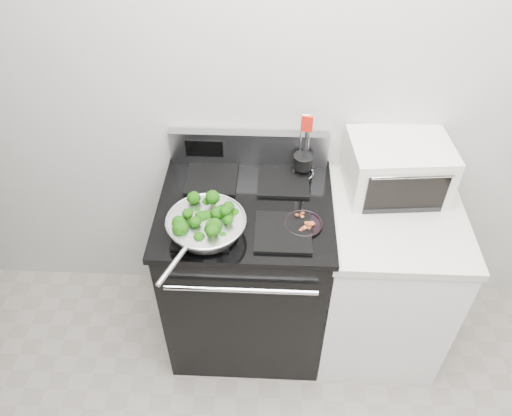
# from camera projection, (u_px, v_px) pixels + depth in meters

# --- Properties ---
(back_wall) EXTENTS (4.00, 0.02, 2.70)m
(back_wall) POSITION_uv_depth(u_px,v_px,m) (316.00, 89.00, 2.20)
(back_wall) COLOR beige
(back_wall) RESTS_ON ground
(gas_range) EXTENTS (0.79, 0.69, 1.13)m
(gas_range) POSITION_uv_depth(u_px,v_px,m) (247.00, 270.00, 2.56)
(gas_range) COLOR black
(gas_range) RESTS_ON floor
(counter) EXTENTS (0.62, 0.68, 0.92)m
(counter) POSITION_uv_depth(u_px,v_px,m) (380.00, 279.00, 2.55)
(counter) COLOR white
(counter) RESTS_ON floor
(skillet) EXTENTS (0.34, 0.51, 0.07)m
(skillet) POSITION_uv_depth(u_px,v_px,m) (206.00, 225.00, 2.07)
(skillet) COLOR silver
(skillet) RESTS_ON gas_range
(broccoli_pile) EXTENTS (0.26, 0.26, 0.09)m
(broccoli_pile) POSITION_uv_depth(u_px,v_px,m) (206.00, 222.00, 2.06)
(broccoli_pile) COLOR black
(broccoli_pile) RESTS_ON skillet
(bacon_plate) EXTENTS (0.16, 0.16, 0.04)m
(bacon_plate) POSITION_uv_depth(u_px,v_px,m) (303.00, 222.00, 2.13)
(bacon_plate) COLOR black
(bacon_plate) RESTS_ON gas_range
(utensil_holder) EXTENTS (0.11, 0.11, 0.34)m
(utensil_holder) POSITION_uv_depth(u_px,v_px,m) (303.00, 164.00, 2.36)
(utensil_holder) COLOR silver
(utensil_holder) RESTS_ON gas_range
(toaster_oven) EXTENTS (0.47, 0.38, 0.26)m
(toaster_oven) POSITION_uv_depth(u_px,v_px,m) (397.00, 167.00, 2.28)
(toaster_oven) COLOR silver
(toaster_oven) RESTS_ON counter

